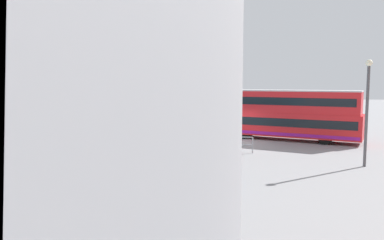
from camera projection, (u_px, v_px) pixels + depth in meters
ground_plane at (236, 142)px, 29.16m from camera, size 160.00×160.00×0.00m
double_decker_bus at (288, 115)px, 30.15m from camera, size 11.42×4.97×4.01m
tram_yellow at (35, 139)px, 18.82m from camera, size 12.50×3.53×3.47m
pedestrian_near_railing at (142, 137)px, 25.00m from camera, size 0.45×0.45×1.70m
pedestrian_crossing at (179, 148)px, 20.50m from camera, size 0.42×0.42×1.78m
pedestrian_railing at (206, 141)px, 25.00m from camera, size 6.10×0.75×1.08m
info_sign at (149, 126)px, 25.30m from camera, size 1.16×0.39×2.43m
street_lamp at (367, 104)px, 20.42m from camera, size 0.36×0.36×5.84m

